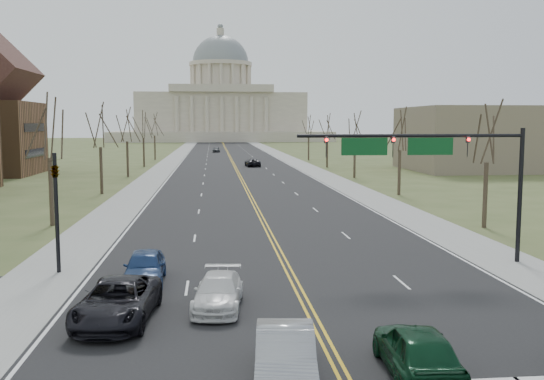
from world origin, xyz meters
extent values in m
plane|color=#445128|center=(0.00, 0.00, 0.00)|extent=(600.00, 600.00, 0.00)
cube|color=black|center=(0.00, 110.00, 0.01)|extent=(20.00, 380.00, 0.01)
cube|color=black|center=(0.00, 6.00, 0.01)|extent=(120.00, 14.00, 0.01)
cube|color=gray|center=(-12.00, 110.00, 0.01)|extent=(4.00, 380.00, 0.03)
cube|color=gray|center=(12.00, 110.00, 0.01)|extent=(4.00, 380.00, 0.03)
cube|color=gold|center=(0.00, 110.00, 0.01)|extent=(0.42, 380.00, 0.01)
cube|color=silver|center=(-9.80, 110.00, 0.01)|extent=(0.15, 380.00, 0.01)
cube|color=silver|center=(9.80, 110.00, 0.01)|extent=(0.15, 380.00, 0.01)
cube|color=beige|center=(0.00, 250.00, 2.00)|extent=(90.00, 60.00, 4.00)
cube|color=beige|center=(0.00, 250.00, 12.00)|extent=(70.00, 40.00, 16.00)
cube|color=beige|center=(0.00, 229.50, 21.50)|extent=(42.00, 3.00, 3.00)
cylinder|color=beige|center=(0.00, 250.00, 26.00)|extent=(24.00, 24.00, 12.00)
cylinder|color=beige|center=(0.00, 250.00, 32.80)|extent=(27.00, 27.00, 1.60)
ellipsoid|color=slate|center=(0.00, 250.00, 33.60)|extent=(24.00, 24.00, 22.80)
cylinder|color=beige|center=(0.00, 250.00, 46.50)|extent=(3.20, 3.20, 3.00)
sphere|color=slate|center=(0.00, 250.00, 48.80)|extent=(2.40, 2.40, 2.40)
cylinder|color=black|center=(12.50, 13.50, 3.60)|extent=(0.24, 0.24, 7.20)
cylinder|color=black|center=(6.50, 13.50, 6.80)|extent=(12.00, 0.18, 0.18)
imported|color=black|center=(9.50, 13.50, 6.25)|extent=(0.35, 0.40, 1.10)
sphere|color=#FF0C0C|center=(9.50, 13.35, 6.60)|extent=(0.18, 0.18, 0.18)
imported|color=black|center=(5.50, 13.50, 6.25)|extent=(0.35, 0.40, 1.10)
sphere|color=#FF0C0C|center=(5.50, 13.35, 6.60)|extent=(0.18, 0.18, 0.18)
imported|color=black|center=(2.00, 13.50, 6.25)|extent=(0.35, 0.40, 1.10)
sphere|color=#FF0C0C|center=(2.00, 13.35, 6.60)|extent=(0.18, 0.18, 0.18)
cube|color=#0C4C1E|center=(7.50, 13.50, 6.25)|extent=(2.40, 0.12, 0.90)
cube|color=#0C4C1E|center=(4.00, 13.50, 6.25)|extent=(2.40, 0.12, 0.90)
cylinder|color=black|center=(-11.50, 13.50, 3.00)|extent=(0.20, 0.20, 6.00)
imported|color=black|center=(-11.50, 13.50, 5.20)|extent=(0.32, 0.36, 0.99)
cylinder|color=#36291F|center=(15.50, 24.00, 2.34)|extent=(0.32, 0.32, 4.68)
cylinder|color=#36291F|center=(-15.50, 28.00, 2.48)|extent=(0.32, 0.32, 4.95)
cylinder|color=#36291F|center=(15.50, 44.00, 2.34)|extent=(0.32, 0.32, 4.68)
cylinder|color=#36291F|center=(-15.50, 48.00, 2.48)|extent=(0.32, 0.32, 4.95)
cylinder|color=#36291F|center=(15.50, 64.00, 2.34)|extent=(0.32, 0.32, 4.68)
cylinder|color=#36291F|center=(-15.50, 68.00, 2.48)|extent=(0.32, 0.32, 4.95)
cylinder|color=#36291F|center=(15.50, 84.00, 2.34)|extent=(0.32, 0.32, 4.68)
cylinder|color=#36291F|center=(-15.50, 88.00, 2.48)|extent=(0.32, 0.32, 4.95)
cylinder|color=#36291F|center=(15.50, 104.00, 2.34)|extent=(0.32, 0.32, 4.68)
cylinder|color=#36291F|center=(-15.50, 108.00, 2.48)|extent=(0.32, 0.32, 4.95)
cube|color=black|center=(-29.45, 74.00, 3.15)|extent=(0.10, 9.80, 1.20)
cube|color=black|center=(-29.45, 74.00, 6.83)|extent=(0.10, 9.80, 1.20)
cube|color=#7A6D57|center=(40.00, 76.00, 5.00)|extent=(25.00, 20.00, 10.00)
imported|color=#0B321B|center=(2.16, -0.35, 0.81)|extent=(2.11, 4.76, 1.59)
imported|color=#96999E|center=(-1.76, -0.48, 0.81)|extent=(2.14, 4.96, 1.59)
imported|color=black|center=(-7.40, 5.56, 0.79)|extent=(3.06, 5.83, 1.56)
imported|color=silver|center=(-3.60, 6.87, 0.68)|extent=(2.33, 4.75, 1.33)
imported|color=navy|center=(-6.99, 11.06, 0.78)|extent=(1.92, 4.55, 1.54)
imported|color=black|center=(3.05, 87.02, 0.69)|extent=(2.72, 5.09, 1.36)
imported|color=#494D51|center=(-2.87, 139.27, 0.72)|extent=(2.10, 4.32, 1.42)
camera|label=1|loc=(-3.76, -17.05, 7.45)|focal=40.00mm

